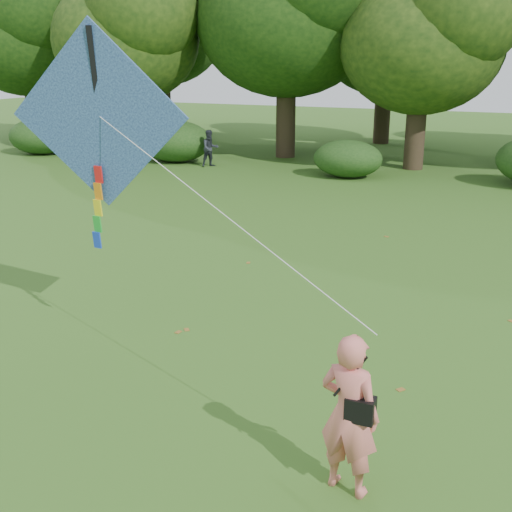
% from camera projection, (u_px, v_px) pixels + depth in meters
% --- Properties ---
extents(ground, '(100.00, 100.00, 0.00)m').
position_uv_depth(ground, '(295.00, 424.00, 8.20)').
color(ground, '#265114').
rests_on(ground, ground).
extents(man_kite_flyer, '(0.74, 0.56, 1.82)m').
position_uv_depth(man_kite_flyer, '(349.00, 414.00, 6.71)').
color(man_kite_flyer, '#E6756C').
rests_on(man_kite_flyer, ground).
extents(bystander_left, '(0.92, 0.94, 1.53)m').
position_uv_depth(bystander_left, '(210.00, 148.00, 26.85)').
color(bystander_left, '#252A32').
rests_on(bystander_left, ground).
extents(crossbody_bag, '(0.43, 0.20, 0.72)m').
position_uv_depth(crossbody_bag, '(360.00, 408.00, 6.60)').
color(crossbody_bag, black).
rests_on(crossbody_bag, ground).
extents(flying_kite, '(6.02, 2.36, 3.40)m').
position_uv_depth(flying_kite, '(99.00, 119.00, 9.33)').
color(flying_kite, '#24439D').
rests_on(flying_kite, ground).
extents(shrub_band, '(39.15, 3.22, 1.88)m').
position_uv_depth(shrub_band, '(438.00, 158.00, 23.67)').
color(shrub_band, '#264919').
rests_on(shrub_band, ground).
extents(fallen_leaves, '(7.19, 13.96, 0.01)m').
position_uv_depth(fallen_leaves, '(396.00, 334.00, 10.83)').
color(fallen_leaves, brown).
rests_on(fallen_leaves, ground).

